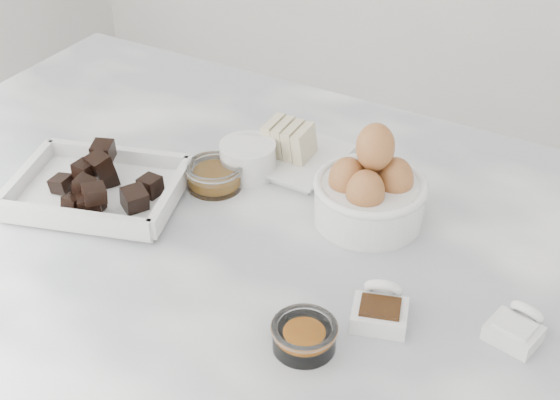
# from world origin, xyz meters

# --- Properties ---
(marble_slab) EXTENTS (1.20, 0.80, 0.04)m
(marble_slab) POSITION_xyz_m (0.00, 0.00, 0.92)
(marble_slab) COLOR white
(marble_slab) RESTS_ON cabinet
(chocolate_dish) EXTENTS (0.26, 0.23, 0.06)m
(chocolate_dish) POSITION_xyz_m (-0.22, -0.04, 0.96)
(chocolate_dish) COLOR white
(chocolate_dish) RESTS_ON marble_slab
(butter_plate) EXTENTS (0.15, 0.15, 0.06)m
(butter_plate) POSITION_xyz_m (-0.04, 0.17, 0.96)
(butter_plate) COLOR white
(butter_plate) RESTS_ON marble_slab
(sugar_ramekin) EXTENTS (0.08, 0.08, 0.05)m
(sugar_ramekin) POSITION_xyz_m (-0.08, 0.12, 0.97)
(sugar_ramekin) COLOR white
(sugar_ramekin) RESTS_ON marble_slab
(egg_bowl) EXTENTS (0.15, 0.15, 0.14)m
(egg_bowl) POSITION_xyz_m (0.11, 0.10, 0.99)
(egg_bowl) COLOR white
(egg_bowl) RESTS_ON marble_slab
(honey_bowl) EXTENTS (0.08, 0.08, 0.03)m
(honey_bowl) POSITION_xyz_m (-0.10, 0.07, 0.96)
(honey_bowl) COLOR white
(honey_bowl) RESTS_ON marble_slab
(zest_bowl) EXTENTS (0.07, 0.07, 0.03)m
(zest_bowl) POSITION_xyz_m (0.15, -0.14, 0.96)
(zest_bowl) COLOR white
(zest_bowl) RESTS_ON marble_slab
(vanilla_spoon) EXTENTS (0.07, 0.09, 0.05)m
(vanilla_spoon) POSITION_xyz_m (0.20, -0.06, 0.96)
(vanilla_spoon) COLOR white
(vanilla_spoon) RESTS_ON marble_slab
(salt_spoon) EXTENTS (0.06, 0.07, 0.04)m
(salt_spoon) POSITION_xyz_m (0.34, -0.02, 0.95)
(salt_spoon) COLOR white
(salt_spoon) RESTS_ON marble_slab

